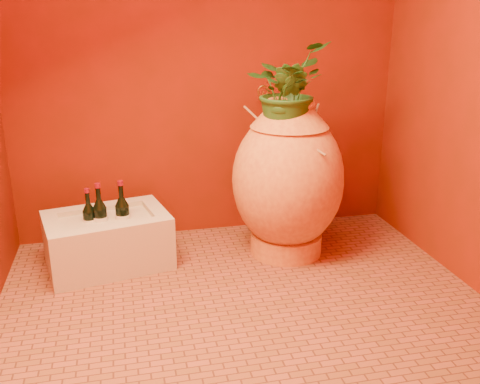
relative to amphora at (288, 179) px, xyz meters
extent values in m
plane|color=brown|center=(-0.40, -0.52, -0.48)|extent=(2.50, 2.50, 0.00)
cube|color=#621C05|center=(-0.40, 0.48, 0.77)|extent=(2.50, 0.02, 2.50)
cylinder|color=gold|center=(0.00, 0.00, -0.41)|extent=(0.54, 0.54, 0.13)
ellipsoid|color=gold|center=(0.00, 0.00, -0.01)|extent=(0.82, 0.82, 0.84)
cone|color=gold|center=(0.00, 0.00, 0.38)|extent=(0.56, 0.56, 0.13)
torus|color=gold|center=(0.00, 0.00, 0.46)|extent=(0.35, 0.35, 0.05)
cylinder|color=olive|center=(-0.08, -0.05, 0.26)|extent=(0.34, 0.37, 0.33)
cylinder|color=olive|center=(-0.02, -0.12, 0.30)|extent=(0.28, 0.36, 0.18)
cylinder|color=olive|center=(0.10, -0.08, 0.32)|extent=(0.21, 0.31, 0.24)
cube|color=beige|center=(-1.08, 0.06, -0.33)|extent=(0.77, 0.60, 0.29)
cube|color=beige|center=(-1.08, 0.25, -0.17)|extent=(0.69, 0.23, 0.03)
cube|color=beige|center=(-1.08, -0.13, -0.17)|extent=(0.69, 0.23, 0.03)
cube|color=beige|center=(-1.38, 0.06, -0.17)|extent=(0.15, 0.30, 0.03)
cube|color=beige|center=(-0.78, 0.06, -0.17)|extent=(0.15, 0.30, 0.03)
cylinder|color=black|center=(-0.98, 0.06, -0.21)|extent=(0.08, 0.08, 0.19)
cone|color=black|center=(-0.98, 0.06, -0.08)|extent=(0.08, 0.08, 0.05)
cylinder|color=black|center=(-0.98, 0.06, -0.02)|extent=(0.03, 0.03, 0.07)
cylinder|color=maroon|center=(-0.98, 0.06, 0.03)|extent=(0.03, 0.03, 0.03)
cylinder|color=silver|center=(-0.98, 0.06, -0.21)|extent=(0.08, 0.08, 0.08)
cylinder|color=black|center=(-1.17, 0.06, -0.21)|extent=(0.07, 0.07, 0.17)
cone|color=black|center=(-1.17, 0.06, -0.11)|extent=(0.07, 0.07, 0.05)
cylinder|color=black|center=(-1.17, 0.06, -0.05)|extent=(0.02, 0.02, 0.07)
cylinder|color=maroon|center=(-1.17, 0.06, -0.01)|extent=(0.03, 0.03, 0.02)
cylinder|color=silver|center=(-1.17, 0.06, -0.21)|extent=(0.08, 0.08, 0.08)
cylinder|color=black|center=(-1.11, 0.06, -0.21)|extent=(0.08, 0.08, 0.19)
cone|color=black|center=(-1.11, 0.06, -0.09)|extent=(0.08, 0.08, 0.05)
cylinder|color=black|center=(-1.11, 0.06, -0.02)|extent=(0.03, 0.03, 0.07)
cylinder|color=maroon|center=(-1.11, 0.06, 0.02)|extent=(0.03, 0.03, 0.03)
cylinder|color=silver|center=(-1.11, 0.06, -0.21)|extent=(0.08, 0.08, 0.08)
cylinder|color=olive|center=(-0.05, 0.40, 0.41)|extent=(0.03, 0.15, 0.03)
cylinder|color=olive|center=(-0.05, 0.32, 0.37)|extent=(0.02, 0.02, 0.09)
torus|color=olive|center=(-0.05, 0.40, 0.47)|extent=(0.08, 0.01, 0.08)
cylinder|color=olive|center=(-0.05, 0.40, 0.44)|extent=(0.01, 0.01, 0.05)
imported|color=#1F4F1C|center=(-0.02, 0.00, 0.54)|extent=(0.62, 0.62, 0.52)
imported|color=#1F4F1C|center=(-0.05, -0.09, 0.49)|extent=(0.29, 0.29, 0.42)
camera|label=1|loc=(-0.96, -2.92, 0.96)|focal=40.00mm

